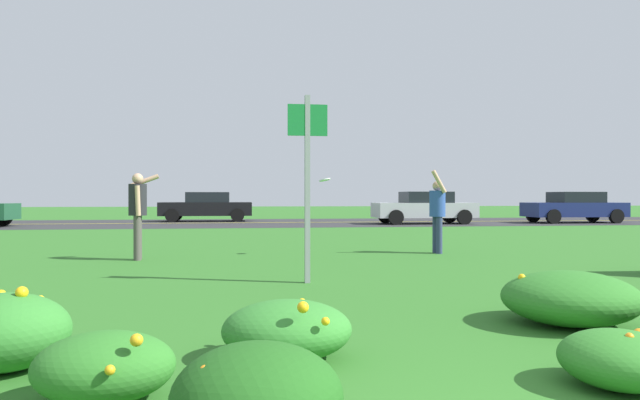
{
  "coord_description": "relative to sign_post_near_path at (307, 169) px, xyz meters",
  "views": [
    {
      "loc": [
        -1.88,
        -1.49,
        1.21
      ],
      "look_at": [
        -0.31,
        9.44,
        1.15
      ],
      "focal_mm": 32.22,
      "sensor_mm": 36.0,
      "label": 1
    }
  ],
  "objects": [
    {
      "name": "daylily_clump_mid_left",
      "position": [
        2.15,
        -2.97,
        -1.34
      ],
      "size": [
        1.28,
        1.23,
        0.5
      ],
      "color": "#2D7526",
      "rests_on": "ground"
    },
    {
      "name": "frisbee_white",
      "position": [
        0.81,
        3.69,
        -0.03
      ],
      "size": [
        0.24,
        0.24,
        0.1
      ],
      "color": "white"
    },
    {
      "name": "daylily_clump_front_left",
      "position": [
        -0.88,
        -5.26,
        -1.34
      ],
      "size": [
        0.83,
        0.83,
        0.51
      ],
      "color": "#1E5619",
      "rests_on": "ground"
    },
    {
      "name": "highway_strip",
      "position": [
        0.91,
        19.02,
        -1.59
      ],
      "size": [
        120.0,
        9.19,
        0.01
      ],
      "primitive_type": "cube",
      "color": "#2D2D30",
      "rests_on": "ground"
    },
    {
      "name": "daylily_clump_mid_center",
      "position": [
        -0.61,
        -3.75,
        -1.38
      ],
      "size": [
        0.97,
        0.84,
        0.5
      ],
      "color": "#337F2D",
      "rests_on": "ground"
    },
    {
      "name": "daylily_clump_front_right",
      "position": [
        -1.75,
        -4.48,
        -1.39
      ],
      "size": [
        0.82,
        0.72,
        0.45
      ],
      "color": "#2D7526",
      "rests_on": "ground"
    },
    {
      "name": "person_catcher_blue_shirt",
      "position": [
        3.27,
        3.82,
        -0.66
      ],
      "size": [
        0.38,
        0.5,
        1.79
      ],
      "color": "#2D4C9E",
      "rests_on": "ground"
    },
    {
      "name": "car_black_center_right",
      "position": [
        -2.51,
        21.08,
        -0.86
      ],
      "size": [
        4.5,
        2.0,
        1.45
      ],
      "color": "black",
      "rests_on": "ground"
    },
    {
      "name": "highway_center_stripe",
      "position": [
        0.91,
        19.02,
        -1.59
      ],
      "size": [
        120.0,
        0.16,
        0.0
      ],
      "primitive_type": "cube",
      "color": "yellow",
      "rests_on": "ground"
    },
    {
      "name": "daylily_clump_near_camera",
      "position": [
        1.43,
        -4.68,
        -1.41
      ],
      "size": [
        0.75,
        0.76,
        0.4
      ],
      "color": "#2D7526",
      "rests_on": "ground"
    },
    {
      "name": "car_navy_leftmost",
      "position": [
        14.69,
        16.95,
        -0.86
      ],
      "size": [
        4.5,
        2.0,
        1.45
      ],
      "color": "navy",
      "rests_on": "ground"
    },
    {
      "name": "sign_post_near_path",
      "position": [
        0.0,
        0.0,
        0.0
      ],
      "size": [
        0.56,
        0.1,
        2.64
      ],
      "color": "#93969B",
      "rests_on": "ground"
    },
    {
      "name": "daylily_clump_mid_right",
      "position": [
        -2.59,
        -3.75,
        -1.33
      ],
      "size": [
        0.9,
        0.81,
        0.59
      ],
      "color": "#337F2D",
      "rests_on": "ground"
    },
    {
      "name": "car_silver_center_left",
      "position": [
        7.38,
        16.95,
        -0.86
      ],
      "size": [
        4.5,
        2.0,
        1.45
      ],
      "color": "#B7BABF",
      "rests_on": "ground"
    },
    {
      "name": "ground_plane",
      "position": [
        0.91,
        6.25,
        -1.6
      ],
      "size": [
        120.0,
        120.0,
        0.0
      ],
      "primitive_type": "plane",
      "color": "#2D6B23"
    },
    {
      "name": "person_thrower_dark_shirt",
      "position": [
        -2.87,
        3.39,
        -0.59
      ],
      "size": [
        0.57,
        0.51,
        1.67
      ],
      "color": "#232328",
      "rests_on": "ground"
    }
  ]
}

